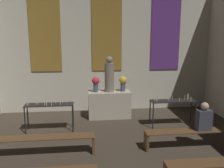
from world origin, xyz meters
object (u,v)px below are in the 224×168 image
object	(u,v)px
flower_vase_left	(96,83)
candle_rack_right	(173,104)
statue	(109,76)
person_seated	(204,118)
pew_back_right	(192,134)
pew_back_left	(43,141)
altar	(109,104)
flower_vase_right	(123,82)
candle_rack_left	(49,108)

from	to	relation	value
flower_vase_left	candle_rack_right	size ratio (longest dim) A/B	0.37
statue	person_seated	bearing A→B (deg)	-50.43
pew_back_right	pew_back_left	bearing A→B (deg)	180.00
candle_rack_right	pew_back_right	world-z (taller)	candle_rack_right
altar	flower_vase_right	distance (m)	0.91
flower_vase_right	person_seated	size ratio (longest dim) A/B	0.72
candle_rack_left	pew_back_right	size ratio (longest dim) A/B	0.58
candle_rack_left	person_seated	xyz separation A→B (m)	(4.05, -1.56, 0.06)
statue	flower_vase_right	distance (m)	0.53
person_seated	pew_back_right	bearing A→B (deg)	-180.00
candle_rack_left	person_seated	world-z (taller)	person_seated
candle_rack_right	person_seated	distance (m)	1.58
flower_vase_left	candle_rack_left	world-z (taller)	flower_vase_left
statue	person_seated	size ratio (longest dim) A/B	1.67
flower_vase_left	pew_back_left	world-z (taller)	flower_vase_left
altar	person_seated	bearing A→B (deg)	-50.43
altar	pew_back_right	size ratio (longest dim) A/B	0.59
flower_vase_right	candle_rack_left	world-z (taller)	flower_vase_right
flower_vase_left	person_seated	xyz separation A→B (m)	(2.61, -2.60, -0.46)
flower_vase_left	candle_rack_right	world-z (taller)	flower_vase_left
flower_vase_right	person_seated	distance (m)	3.12
flower_vase_left	pew_back_left	xyz separation A→B (m)	(-1.40, -2.60, -0.89)
altar	pew_back_right	xyz separation A→B (m)	(1.86, -2.60, -0.11)
pew_back_right	person_seated	bearing A→B (deg)	0.00
flower_vase_right	pew_back_left	bearing A→B (deg)	-131.95
flower_vase_left	altar	bearing A→B (deg)	0.00
flower_vase_left	candle_rack_right	xyz separation A→B (m)	(2.37, -1.04, -0.52)
candle_rack_left	candle_rack_right	xyz separation A→B (m)	(3.81, 0.00, -0.00)
pew_back_right	person_seated	size ratio (longest dim) A/B	3.39
flower_vase_right	candle_rack_left	xyz separation A→B (m)	(-2.37, -1.04, -0.52)
statue	flower_vase_right	size ratio (longest dim) A/B	2.31
flower_vase_right	pew_back_right	world-z (taller)	flower_vase_right
pew_back_left	candle_rack_left	bearing A→B (deg)	91.44
candle_rack_left	candle_rack_right	bearing A→B (deg)	0.00
pew_back_left	pew_back_right	xyz separation A→B (m)	(3.73, 0.00, 0.00)
person_seated	flower_vase_right	bearing A→B (deg)	122.84
flower_vase_left	candle_rack_right	distance (m)	2.64
flower_vase_left	flower_vase_right	size ratio (longest dim) A/B	1.00
altar	pew_back_left	xyz separation A→B (m)	(-1.86, -2.60, -0.11)
flower_vase_left	person_seated	distance (m)	3.71
candle_rack_left	person_seated	size ratio (longest dim) A/B	1.96
flower_vase_right	flower_vase_left	bearing A→B (deg)	180.00
statue	candle_rack_left	distance (m)	2.30
flower_vase_left	person_seated	world-z (taller)	flower_vase_left
candle_rack_left	pew_back_right	distance (m)	4.09
candle_rack_right	pew_back_right	distance (m)	1.60
flower_vase_left	pew_back_left	size ratio (longest dim) A/B	0.21
person_seated	pew_back_left	bearing A→B (deg)	-180.00
flower_vase_right	candle_rack_left	size ratio (longest dim) A/B	0.37
flower_vase_left	person_seated	bearing A→B (deg)	-44.80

